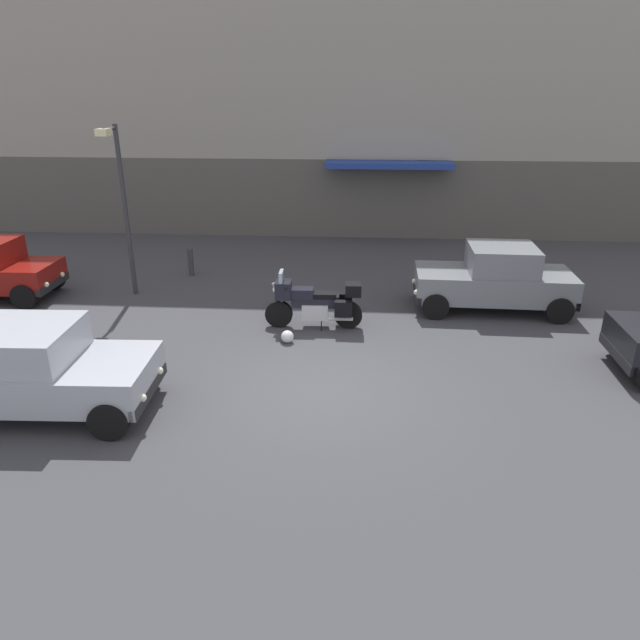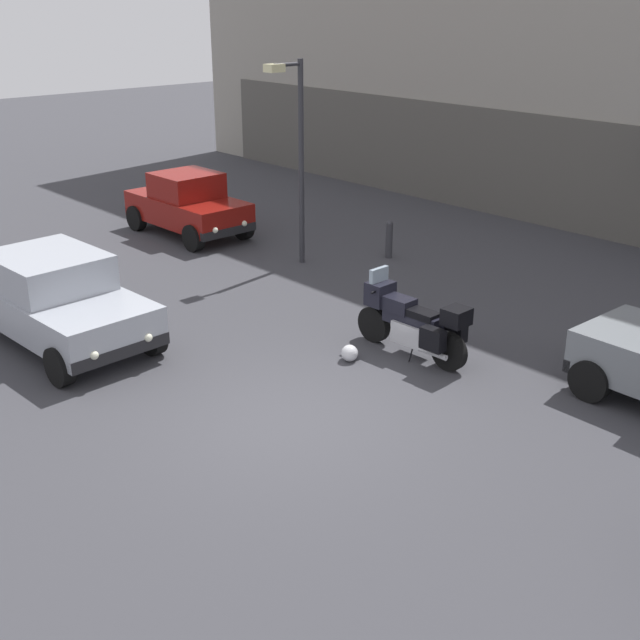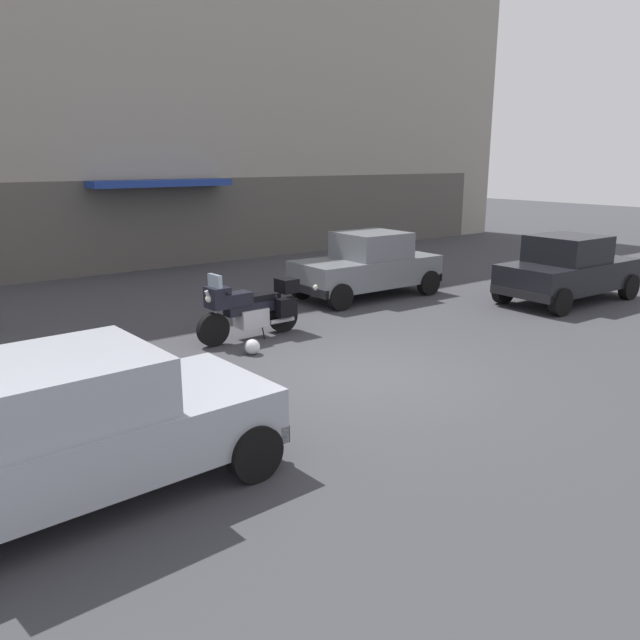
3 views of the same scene
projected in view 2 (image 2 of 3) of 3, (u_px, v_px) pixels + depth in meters
ground_plane at (286, 421)px, 11.56m from camera, size 80.00×80.00×0.00m
motorcycle at (413, 321)px, 13.41m from camera, size 2.26×0.77×1.36m
helmet at (350, 353)px, 13.39m from camera, size 0.28×0.28×0.28m
car_sedan_far at (50, 296)px, 14.04m from camera, size 4.63×2.07×1.56m
car_compact_side at (188, 205)px, 20.19m from camera, size 3.49×1.74×1.56m
streetlamp_curbside at (296, 142)px, 17.28m from camera, size 0.28×0.94×4.39m
bollard_curbside at (389, 238)px, 18.53m from camera, size 0.16×0.16×0.87m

